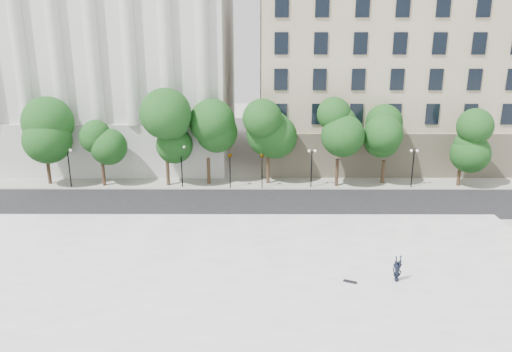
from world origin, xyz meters
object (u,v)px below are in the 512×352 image
at_px(traffic_light_west, 230,153).
at_px(person_lying, 397,278).
at_px(traffic_light_east, 262,154).
at_px(skateboard, 350,282).

distance_m(traffic_light_west, person_lying, 23.31).
xyz_separation_m(traffic_light_west, traffic_light_east, (3.25, 0.00, -0.04)).
relative_size(traffic_light_west, traffic_light_east, 1.01).
bearing_deg(skateboard, traffic_light_east, 128.91).
distance_m(person_lying, skateboard, 3.00).
distance_m(traffic_light_west, traffic_light_east, 3.25).
relative_size(person_lying, skateboard, 2.02).
xyz_separation_m(person_lying, skateboard, (-2.99, -0.17, -0.19)).
height_order(traffic_light_west, skateboard, traffic_light_west).
height_order(traffic_light_east, skateboard, traffic_light_east).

